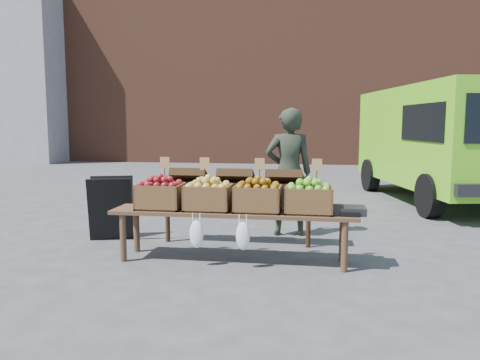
% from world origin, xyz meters
% --- Properties ---
extents(ground, '(80.00, 80.00, 0.00)m').
position_xyz_m(ground, '(0.00, 0.00, 0.00)').
color(ground, '#464649').
extents(brick_building, '(24.00, 4.00, 10.00)m').
position_xyz_m(brick_building, '(0.00, 15.00, 5.00)').
color(brick_building, brown).
rests_on(brick_building, ground).
extents(delivery_van, '(3.17, 5.28, 2.21)m').
position_xyz_m(delivery_van, '(2.38, 4.90, 1.11)').
color(delivery_van, '#66CF1D').
rests_on(delivery_van, ground).
extents(vendor, '(0.69, 0.51, 1.73)m').
position_xyz_m(vendor, '(-0.49, 1.66, 0.87)').
color(vendor, '#262D21').
rests_on(vendor, ground).
extents(chalkboard_sign, '(0.62, 0.46, 0.84)m').
position_xyz_m(chalkboard_sign, '(-2.78, 1.02, 0.42)').
color(chalkboard_sign, black).
rests_on(chalkboard_sign, ground).
extents(back_table, '(2.10, 0.44, 1.04)m').
position_xyz_m(back_table, '(-1.11, 1.03, 0.52)').
color(back_table, black).
rests_on(back_table, ground).
extents(display_bench, '(2.70, 0.56, 0.57)m').
position_xyz_m(display_bench, '(-1.03, 0.31, 0.28)').
color(display_bench, '#4E3320').
rests_on(display_bench, ground).
extents(crate_golden_apples, '(0.50, 0.40, 0.28)m').
position_xyz_m(crate_golden_apples, '(-1.85, 0.31, 0.71)').
color(crate_golden_apples, maroon).
rests_on(crate_golden_apples, display_bench).
extents(crate_russet_pears, '(0.50, 0.40, 0.28)m').
position_xyz_m(crate_russet_pears, '(-1.30, 0.31, 0.71)').
color(crate_russet_pears, '#D7CF48').
rests_on(crate_russet_pears, display_bench).
extents(crate_red_apples, '(0.50, 0.40, 0.28)m').
position_xyz_m(crate_red_apples, '(-0.75, 0.31, 0.71)').
color(crate_red_apples, '#9A600E').
rests_on(crate_red_apples, display_bench).
extents(crate_green_apples, '(0.50, 0.40, 0.28)m').
position_xyz_m(crate_green_apples, '(-0.20, 0.31, 0.71)').
color(crate_green_apples, '#3A941F').
rests_on(crate_green_apples, display_bench).
extents(weighing_scale, '(0.34, 0.30, 0.08)m').
position_xyz_m(weighing_scale, '(0.22, 0.31, 0.61)').
color(weighing_scale, black).
rests_on(weighing_scale, display_bench).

